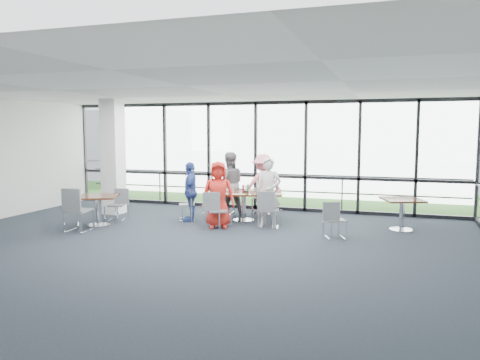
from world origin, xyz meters
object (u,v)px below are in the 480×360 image
(chair_main_end, at_px, (187,205))
(chair_main_fr, at_px, (262,197))
(diner_far_right, at_px, (263,185))
(diner_far_left, at_px, (229,184))
(diner_near_right, at_px, (268,192))
(chair_main_nr, at_px, (270,210))
(chair_spare_r, at_px, (335,220))
(diner_end, at_px, (190,192))
(side_table_right, at_px, (402,204))
(diner_near_left, at_px, (218,194))
(structural_column, at_px, (113,157))
(side_table_left, at_px, (98,200))
(chair_main_nl, at_px, (218,211))
(chair_spare_lb, at_px, (117,205))
(chair_main_fl, at_px, (225,199))
(main_table, at_px, (244,197))

(chair_main_end, bearing_deg, chair_main_fr, 107.51)
(diner_far_right, bearing_deg, diner_far_left, -4.89)
(diner_near_right, distance_m, chair_main_nr, 0.43)
(chair_main_nr, height_order, chair_spare_r, chair_main_nr)
(diner_far_right, distance_m, diner_end, 2.13)
(side_table_right, relative_size, diner_far_left, 0.62)
(diner_near_left, distance_m, diner_far_right, 2.07)
(structural_column, bearing_deg, diner_end, -8.35)
(side_table_left, xyz_separation_m, chair_main_end, (1.77, 1.36, -0.23))
(diner_near_right, bearing_deg, chair_main_fr, 106.87)
(side_table_right, xyz_separation_m, chair_spare_r, (-1.39, -1.31, -0.23))
(chair_main_fr, bearing_deg, side_table_right, 156.54)
(chair_main_nl, bearing_deg, diner_end, 118.43)
(diner_near_left, distance_m, chair_spare_lb, 2.87)
(structural_column, relative_size, diner_near_right, 1.88)
(diner_near_left, xyz_separation_m, chair_main_fl, (-0.46, 1.75, -0.38))
(structural_column, xyz_separation_m, diner_end, (2.54, -0.37, -0.83))
(chair_main_fl, bearing_deg, side_table_right, 164.68)
(diner_far_right, xyz_separation_m, chair_main_end, (-1.69, -1.37, -0.44))
(main_table, distance_m, diner_end, 1.38)
(diner_near_right, relative_size, chair_main_fl, 2.01)
(chair_main_nl, bearing_deg, side_table_right, -10.89)
(side_table_left, bearing_deg, diner_near_left, 14.48)
(diner_near_right, bearing_deg, side_table_left, -167.29)
(side_table_right, height_order, chair_main_nr, chair_main_nr)
(chair_main_fl, xyz_separation_m, chair_main_end, (-0.65, -1.14, -0.02))
(chair_main_fl, relative_size, chair_spare_lb, 1.06)
(side_table_right, xyz_separation_m, diner_far_right, (-3.65, 0.98, 0.21))
(side_table_right, relative_size, diner_near_right, 0.64)
(chair_main_fr, xyz_separation_m, chair_spare_lb, (-3.37, -2.12, -0.07))
(diner_far_right, bearing_deg, side_table_left, 10.11)
(side_table_right, height_order, diner_far_left, diner_far_left)
(diner_near_left, height_order, chair_spare_r, diner_near_left)
(diner_end, relative_size, chair_spare_r, 1.93)
(chair_spare_r, bearing_deg, diner_near_left, 151.64)
(chair_main_nr, xyz_separation_m, chair_spare_r, (1.63, -0.62, -0.04))
(chair_main_nl, bearing_deg, structural_column, 136.37)
(chair_spare_r, bearing_deg, structural_column, 147.10)
(side_table_right, relative_size, chair_main_fr, 1.15)
(main_table, bearing_deg, chair_spare_lb, -179.15)
(diner_far_right, distance_m, chair_main_nr, 1.84)
(diner_near_right, distance_m, chair_main_nl, 1.31)
(chair_main_nl, bearing_deg, diner_near_right, 1.17)
(structural_column, relative_size, diner_far_left, 1.82)
(side_table_left, height_order, chair_main_nr, chair_main_nr)
(diner_far_left, xyz_separation_m, chair_spare_r, (3.13, -1.93, -0.48))
(side_table_left, height_order, diner_end, diner_end)
(chair_main_nl, distance_m, chair_spare_r, 2.79)
(diner_far_left, distance_m, chair_spare_lb, 3.06)
(diner_near_left, relative_size, chair_spare_lb, 2.00)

